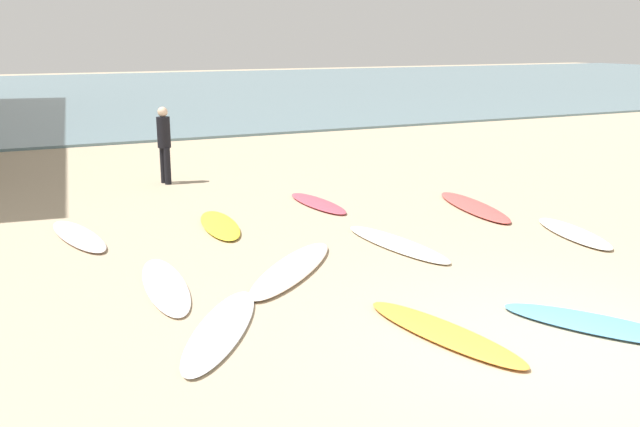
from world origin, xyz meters
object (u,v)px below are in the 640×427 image
(surfboard_10, at_px, (165,285))
(surfboard_4, at_px, (596,324))
(surfboard_5, at_px, (443,332))
(surfboard_8, at_px, (474,207))
(surfboard_2, at_px, (574,233))
(surfboard_3, at_px, (220,225))
(surfboard_9, at_px, (78,236))
(surfboard_0, at_px, (318,203))
(beachgoer_mid, at_px, (164,141))
(surfboard_6, at_px, (292,269))
(surfboard_1, at_px, (396,244))
(surfboard_7, at_px, (221,329))

(surfboard_10, bearing_deg, surfboard_4, -34.14)
(surfboard_5, xyz_separation_m, surfboard_8, (3.82, 4.47, 0.00))
(surfboard_2, bearing_deg, surfboard_5, -137.20)
(surfboard_3, bearing_deg, surfboard_9, -0.59)
(surfboard_4, relative_size, surfboard_10, 0.90)
(surfboard_0, relative_size, beachgoer_mid, 1.19)
(surfboard_10, relative_size, beachgoer_mid, 1.39)
(surfboard_3, distance_m, surfboard_6, 2.62)
(surfboard_1, relative_size, surfboard_8, 0.93)
(surfboard_8, relative_size, surfboard_9, 1.15)
(surfboard_0, height_order, surfboard_1, surfboard_0)
(surfboard_5, relative_size, surfboard_8, 0.86)
(surfboard_2, distance_m, surfboard_7, 6.35)
(surfboard_8, bearing_deg, surfboard_7, 40.60)
(surfboard_0, height_order, surfboard_6, surfboard_6)
(surfboard_1, xyz_separation_m, surfboard_10, (-3.59, -0.31, -0.00))
(surfboard_0, distance_m, surfboard_4, 6.51)
(surfboard_5, relative_size, surfboard_10, 0.95)
(surfboard_7, height_order, surfboard_8, surfboard_8)
(surfboard_3, height_order, surfboard_4, surfboard_3)
(surfboard_2, xyz_separation_m, beachgoer_mid, (-4.85, 6.86, 0.87))
(surfboard_3, xyz_separation_m, surfboard_9, (-2.20, 0.32, 0.00))
(surfboard_2, bearing_deg, surfboard_7, -155.47)
(surfboard_2, height_order, surfboard_4, surfboard_2)
(surfboard_7, bearing_deg, surfboard_3, -75.15)
(surfboard_4, height_order, surfboard_6, surfboard_6)
(surfboard_1, height_order, surfboard_8, surfboard_8)
(surfboard_3, distance_m, surfboard_8, 4.67)
(surfboard_2, height_order, beachgoer_mid, beachgoer_mid)
(surfboard_3, height_order, surfboard_9, surfboard_9)
(surfboard_10, bearing_deg, surfboard_0, 47.09)
(surfboard_5, xyz_separation_m, surfboard_7, (-2.09, 1.11, -0.00))
(surfboard_7, distance_m, surfboard_9, 4.54)
(surfboard_9, bearing_deg, surfboard_1, 140.52)
(surfboard_5, height_order, surfboard_7, surfboard_5)
(surfboard_4, xyz_separation_m, surfboard_6, (-2.24, 3.15, 0.01))
(surfboard_3, height_order, surfboard_7, surfboard_3)
(surfboard_3, bearing_deg, surfboard_2, 157.16)
(surfboard_5, bearing_deg, surfboard_10, -61.59)
(surfboard_4, relative_size, beachgoer_mid, 1.25)
(surfboard_6, distance_m, surfboard_7, 2.12)
(surfboard_2, height_order, surfboard_7, surfboard_2)
(surfboard_2, bearing_deg, surfboard_10, -170.24)
(surfboard_2, relative_size, surfboard_8, 0.77)
(surfboard_8, bearing_deg, surfboard_9, 1.90)
(surfboard_2, distance_m, surfboard_9, 7.82)
(surfboard_5, bearing_deg, surfboard_7, -39.41)
(surfboard_0, bearing_deg, surfboard_3, 16.19)
(surfboard_7, bearing_deg, surfboard_2, -136.47)
(surfboard_0, bearing_deg, surfboard_6, 56.84)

